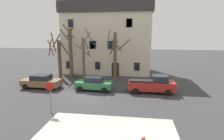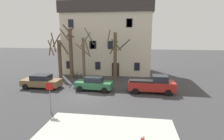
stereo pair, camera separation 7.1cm
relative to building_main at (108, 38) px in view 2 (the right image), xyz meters
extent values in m
plane|color=#38383A|center=(-0.39, -12.70, -5.75)|extent=(120.00, 120.00, 0.00)
cube|color=#B7B5AD|center=(3.15, -20.44, -5.69)|extent=(9.05, 6.15, 0.12)
cube|color=beige|center=(0.00, 0.00, -0.95)|extent=(13.91, 6.83, 9.60)
cube|color=#383333|center=(0.00, 0.00, 4.72)|extent=(14.41, 7.33, 1.74)
cube|color=#2D231E|center=(1.70, -3.46, -4.70)|extent=(1.10, 0.12, 2.10)
cube|color=black|center=(-5.78, -3.45, -4.15)|extent=(0.80, 0.08, 1.20)
cube|color=black|center=(-1.06, -3.45, -4.15)|extent=(0.80, 0.08, 1.20)
cube|color=black|center=(4.96, -3.45, -4.15)|extent=(0.80, 0.08, 1.20)
cube|color=black|center=(-1.91, -3.45, -0.95)|extent=(0.80, 0.08, 1.20)
cube|color=black|center=(-1.68, -3.45, -0.95)|extent=(0.80, 0.08, 1.20)
cube|color=black|center=(0.91, -3.45, -0.95)|extent=(0.80, 0.08, 1.20)
cube|color=black|center=(-5.15, -3.45, 2.25)|extent=(0.80, 0.08, 1.20)
cube|color=black|center=(3.65, -3.45, 2.25)|extent=(0.80, 0.08, 1.20)
cube|color=black|center=(3.75, -3.45, 2.25)|extent=(0.80, 0.08, 1.20)
cylinder|color=brown|center=(-6.39, -5.32, -2.97)|extent=(0.52, 0.52, 5.56)
cylinder|color=brown|center=(-7.26, -6.12, -1.23)|extent=(1.81, 1.95, 2.09)
cylinder|color=brown|center=(-7.57, -5.67, -1.19)|extent=(0.92, 2.52, 2.17)
cylinder|color=brown|center=(-6.94, -5.85, -0.50)|extent=(1.30, 1.35, 2.71)
cylinder|color=brown|center=(-5.53, -5.54, -1.30)|extent=(0.66, 1.89, 2.06)
cylinder|color=brown|center=(-6.90, -4.93, -0.25)|extent=(1.00, 1.26, 1.98)
cylinder|color=brown|center=(-4.71, -5.09, -2.16)|extent=(0.52, 0.52, 7.18)
cylinder|color=brown|center=(-4.66, -5.82, 1.06)|extent=(1.62, 0.30, 1.89)
cylinder|color=brown|center=(-5.24, -5.90, 0.58)|extent=(1.82, 1.29, 1.71)
cylinder|color=brown|center=(-4.89, -4.58, 0.93)|extent=(1.21, 0.59, 1.63)
cylinder|color=brown|center=(-2.48, -6.12, -2.79)|extent=(0.40, 0.40, 5.92)
cylinder|color=brown|center=(-1.89, -6.20, -1.16)|extent=(0.30, 1.32, 1.99)
cylinder|color=brown|center=(-2.21, -7.07, -1.47)|extent=(2.03, 0.70, 1.83)
cylinder|color=brown|center=(-2.46, -5.32, -0.21)|extent=(1.73, 0.18, 2.29)
cylinder|color=brown|center=(-1.48, -6.46, 0.34)|extent=(0.83, 2.14, 2.35)
cylinder|color=brown|center=(1.99, -6.21, -2.43)|extent=(0.46, 0.46, 6.64)
cylinder|color=brown|center=(1.72, -5.72, -1.15)|extent=(1.18, 0.73, 1.85)
cylinder|color=brown|center=(3.05, -5.34, -0.85)|extent=(1.93, 2.29, 1.73)
cylinder|color=brown|center=(1.13, -6.20, 0.37)|extent=(0.19, 1.82, 1.81)
cylinder|color=brown|center=(2.23, -6.81, -0.72)|extent=(1.36, 0.68, 1.56)
cube|color=brown|center=(-6.39, -10.78, -5.06)|extent=(4.61, 1.95, 0.74)
cube|color=#1E232B|center=(-6.39, -10.78, -4.40)|extent=(2.13, 1.68, 0.58)
cylinder|color=black|center=(-4.81, -9.87, -5.41)|extent=(0.68, 0.23, 0.68)
cylinder|color=black|center=(-4.84, -11.74, -5.41)|extent=(0.68, 0.23, 0.68)
cylinder|color=black|center=(-7.93, -9.82, -5.41)|extent=(0.68, 0.23, 0.68)
cylinder|color=black|center=(-7.96, -11.70, -5.41)|extent=(0.68, 0.23, 0.68)
cube|color=#2D6B42|center=(0.11, -10.77, -5.07)|extent=(4.30, 2.03, 0.72)
cube|color=#1E232B|center=(0.11, -10.77, -4.42)|extent=(2.02, 1.69, 0.58)
cylinder|color=black|center=(1.59, -9.96, -5.41)|extent=(0.69, 0.26, 0.68)
cylinder|color=black|center=(1.49, -11.75, -5.41)|extent=(0.69, 0.26, 0.68)
cylinder|color=black|center=(-1.26, -9.79, -5.41)|extent=(0.69, 0.26, 0.68)
cylinder|color=black|center=(-1.36, -11.59, -5.41)|extent=(0.69, 0.26, 0.68)
cube|color=#AD231E|center=(6.61, -10.58, -4.95)|extent=(5.06, 2.03, 0.96)
cube|color=#1E232B|center=(7.52, -10.59, -4.12)|extent=(1.63, 1.76, 0.70)
cube|color=black|center=(5.50, -10.57, -4.37)|extent=(2.64, 1.93, 0.20)
cylinder|color=black|center=(8.34, -9.61, -5.41)|extent=(0.68, 0.23, 0.68)
cylinder|color=black|center=(8.32, -11.59, -5.41)|extent=(0.68, 0.23, 0.68)
cylinder|color=black|center=(4.91, -9.57, -5.41)|extent=(0.68, 0.23, 0.68)
cylinder|color=black|center=(4.89, -11.55, -5.41)|extent=(0.68, 0.23, 0.68)
sphere|color=silver|center=(5.39, -21.09, -4.97)|extent=(0.21, 0.21, 0.21)
cylinder|color=slate|center=(-2.05, -17.12, -4.47)|extent=(0.07, 0.07, 2.56)
cube|color=red|center=(-2.05, -17.14, -3.49)|extent=(0.60, 0.03, 0.60)
cube|color=#1E8C38|center=(-2.05, -17.10, -3.24)|extent=(0.76, 0.02, 0.18)
torus|color=black|center=(-2.95, -5.46, -5.40)|extent=(0.71, 0.08, 0.71)
torus|color=black|center=(-3.99, -5.51, -5.40)|extent=(0.71, 0.08, 0.71)
cylinder|color=#1E4C8C|center=(-3.47, -5.48, -5.18)|extent=(1.00, 0.09, 0.19)
cylinder|color=#1E4C8C|center=(-3.67, -5.49, -4.95)|extent=(0.09, 0.04, 0.45)
camera|label=1|loc=(4.90, -30.29, 0.68)|focal=28.76mm
camera|label=2|loc=(4.97, -30.28, 0.68)|focal=28.76mm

